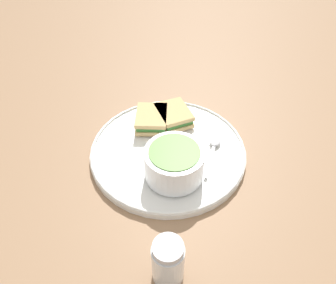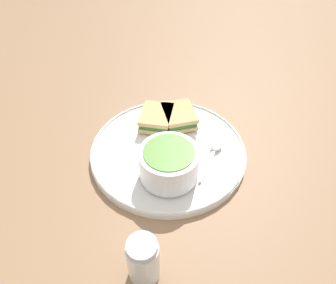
% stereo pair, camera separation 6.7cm
% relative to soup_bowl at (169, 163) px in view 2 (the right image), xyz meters
% --- Properties ---
extents(ground_plane, '(2.40, 2.40, 0.00)m').
position_rel_soup_bowl_xyz_m(ground_plane, '(0.07, -0.01, -0.05)').
color(ground_plane, '#8E6B4C').
extents(plate, '(0.33, 0.33, 0.02)m').
position_rel_soup_bowl_xyz_m(plate, '(0.07, -0.01, -0.04)').
color(plate, white).
rests_on(plate, ground_plane).
extents(soup_bowl, '(0.11, 0.11, 0.06)m').
position_rel_soup_bowl_xyz_m(soup_bowl, '(0.00, 0.00, 0.00)').
color(soup_bowl, white).
rests_on(soup_bowl, plate).
extents(spoon, '(0.11, 0.08, 0.01)m').
position_rel_soup_bowl_xyz_m(spoon, '(0.04, -0.11, -0.03)').
color(spoon, silver).
rests_on(spoon, plate).
extents(sandwich_half_near, '(0.08, 0.07, 0.03)m').
position_rel_soup_bowl_xyz_m(sandwich_half_near, '(0.15, -0.05, -0.02)').
color(sandwich_half_near, tan).
rests_on(sandwich_half_near, plate).
extents(sandwich_half_far, '(0.10, 0.09, 0.03)m').
position_rel_soup_bowl_xyz_m(sandwich_half_far, '(0.15, -0.00, -0.02)').
color(sandwich_half_far, tan).
rests_on(sandwich_half_far, plate).
extents(salt_shaker, '(0.05, 0.05, 0.09)m').
position_rel_soup_bowl_xyz_m(salt_shaker, '(-0.18, 0.08, -0.01)').
color(salt_shaker, silver).
rests_on(salt_shaker, ground_plane).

